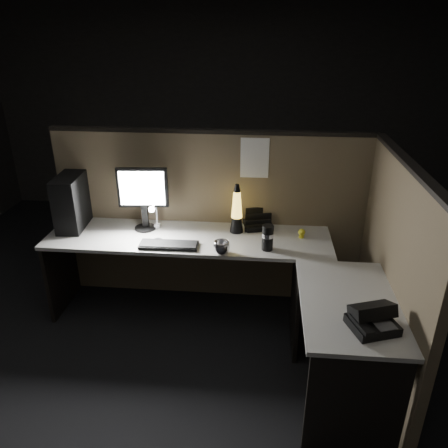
# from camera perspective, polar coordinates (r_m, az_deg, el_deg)

# --- Properties ---
(floor) EXTENTS (6.00, 6.00, 0.00)m
(floor) POSITION_cam_1_polar(r_m,az_deg,el_deg) (3.44, -3.44, -17.22)
(floor) COLOR black
(floor) RESTS_ON ground
(room_shell) EXTENTS (6.00, 6.00, 6.00)m
(room_shell) POSITION_cam_1_polar(r_m,az_deg,el_deg) (2.66, -4.33, 9.82)
(room_shell) COLOR silver
(room_shell) RESTS_ON ground
(partition_back) EXTENTS (2.66, 0.06, 1.50)m
(partition_back) POSITION_cam_1_polar(r_m,az_deg,el_deg) (3.82, -1.65, 0.72)
(partition_back) COLOR brown
(partition_back) RESTS_ON ground
(partition_right) EXTENTS (0.06, 1.66, 1.50)m
(partition_right) POSITION_cam_1_polar(r_m,az_deg,el_deg) (3.18, 21.07, -6.30)
(partition_right) COLOR brown
(partition_right) RESTS_ON ground
(desk) EXTENTS (2.60, 1.60, 0.73)m
(desk) POSITION_cam_1_polar(r_m,az_deg,el_deg) (3.28, 0.09, -6.90)
(desk) COLOR #A9A7A0
(desk) RESTS_ON ground
(pc_tower) EXTENTS (0.22, 0.44, 0.45)m
(pc_tower) POSITION_cam_1_polar(r_m,az_deg,el_deg) (3.85, -19.24, 2.80)
(pc_tower) COLOR black
(pc_tower) RESTS_ON desk
(monitor) EXTENTS (0.41, 0.18, 0.53)m
(monitor) POSITION_cam_1_polar(r_m,az_deg,el_deg) (3.62, -10.55, 4.04)
(monitor) COLOR black
(monitor) RESTS_ON desk
(keyboard) EXTENTS (0.46, 0.16, 0.02)m
(keyboard) POSITION_cam_1_polar(r_m,az_deg,el_deg) (3.41, -7.22, -2.74)
(keyboard) COLOR black
(keyboard) RESTS_ON desk
(mouse) EXTENTS (0.08, 0.06, 0.03)m
(mouse) POSITION_cam_1_polar(r_m,az_deg,el_deg) (3.48, -8.61, -2.10)
(mouse) COLOR black
(mouse) RESTS_ON desk
(clip_lamp) EXTENTS (0.05, 0.19, 0.25)m
(clip_lamp) POSITION_cam_1_polar(r_m,az_deg,el_deg) (3.61, -9.09, 1.14)
(clip_lamp) COLOR white
(clip_lamp) RESTS_ON desk
(organizer) EXTENTS (0.27, 0.25, 0.17)m
(organizer) POSITION_cam_1_polar(r_m,az_deg,el_deg) (3.70, 4.49, 0.18)
(organizer) COLOR black
(organizer) RESTS_ON desk
(lava_lamp) EXTENTS (0.11, 0.11, 0.41)m
(lava_lamp) POSITION_cam_1_polar(r_m,az_deg,el_deg) (3.55, 1.68, 1.52)
(lava_lamp) COLOR black
(lava_lamp) RESTS_ON desk
(travel_mug) EXTENTS (0.09, 0.09, 0.20)m
(travel_mug) POSITION_cam_1_polar(r_m,az_deg,el_deg) (3.31, 5.72, -1.78)
(travel_mug) COLOR black
(travel_mug) RESTS_ON desk
(steel_mug) EXTENTS (0.16, 0.16, 0.10)m
(steel_mug) POSITION_cam_1_polar(r_m,az_deg,el_deg) (3.26, -0.31, -3.09)
(steel_mug) COLOR #BBBBC3
(steel_mug) RESTS_ON desk
(figurine) EXTENTS (0.06, 0.06, 0.06)m
(figurine) POSITION_cam_1_polar(r_m,az_deg,el_deg) (3.55, 10.11, -1.06)
(figurine) COLOR yellow
(figurine) RESTS_ON desk
(pinned_paper) EXTENTS (0.23, 0.00, 0.33)m
(pinned_paper) POSITION_cam_1_polar(r_m,az_deg,el_deg) (3.56, 4.03, 8.58)
(pinned_paper) COLOR white
(pinned_paper) RESTS_ON partition_back
(desk_phone) EXTENTS (0.30, 0.30, 0.15)m
(desk_phone) POSITION_cam_1_polar(r_m,az_deg,el_deg) (2.65, 18.73, -11.66)
(desk_phone) COLOR black
(desk_phone) RESTS_ON desk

